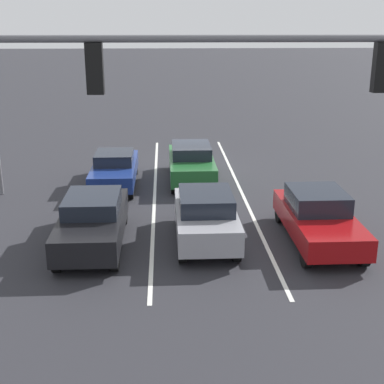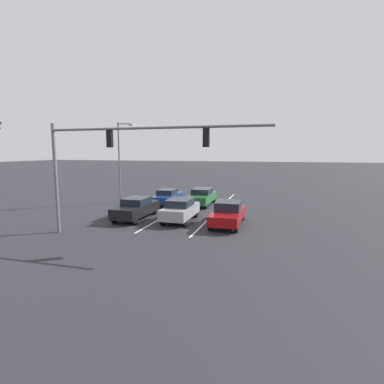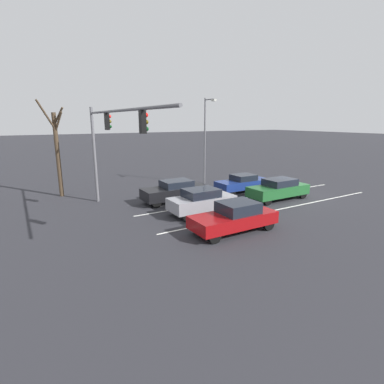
{
  "view_description": "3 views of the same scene",
  "coord_description": "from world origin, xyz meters",
  "px_view_note": "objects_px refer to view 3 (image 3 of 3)",
  "views": [
    {
      "loc": [
        1.31,
        23.48,
        6.47
      ],
      "look_at": [
        0.56,
        9.2,
        1.91
      ],
      "focal_mm": 50.0,
      "sensor_mm": 36.0,
      "label": 1
    },
    {
      "loc": [
        -6.44,
        28.12,
        4.94
      ],
      "look_at": [
        -0.47,
        7.16,
        1.97
      ],
      "focal_mm": 28.0,
      "sensor_mm": 36.0,
      "label": 2
    },
    {
      "loc": [
        -15.02,
        17.86,
        5.71
      ],
      "look_at": [
        1.28,
        8.24,
        1.15
      ],
      "focal_mm": 28.0,
      "sensor_mm": 36.0,
      "label": 3
    }
  ],
  "objects_px": {
    "car_darkgreen_midlane_second": "(278,189)",
    "traffic_signal_gantry": "(109,134)",
    "street_lamp_right_shoulder": "(206,136)",
    "car_navy_rightlane_second": "(243,183)",
    "car_black_rightlane_front": "(175,191)",
    "car_gray_midlane_front": "(202,201)",
    "car_maroon_leftlane_front": "(234,217)",
    "bare_tree_near": "(57,150)"
  },
  "relations": [
    {
      "from": "car_darkgreen_midlane_second",
      "to": "traffic_signal_gantry",
      "type": "height_order",
      "value": "traffic_signal_gantry"
    },
    {
      "from": "car_darkgreen_midlane_second",
      "to": "street_lamp_right_shoulder",
      "type": "height_order",
      "value": "street_lamp_right_shoulder"
    },
    {
      "from": "traffic_signal_gantry",
      "to": "car_navy_rightlane_second",
      "type": "bearing_deg",
      "value": -84.87
    },
    {
      "from": "car_black_rightlane_front",
      "to": "traffic_signal_gantry",
      "type": "height_order",
      "value": "traffic_signal_gantry"
    },
    {
      "from": "car_gray_midlane_front",
      "to": "car_black_rightlane_front",
      "type": "height_order",
      "value": "car_gray_midlane_front"
    },
    {
      "from": "car_gray_midlane_front",
      "to": "car_navy_rightlane_second",
      "type": "bearing_deg",
      "value": -61.65
    },
    {
      "from": "car_maroon_leftlane_front",
      "to": "street_lamp_right_shoulder",
      "type": "bearing_deg",
      "value": -25.89
    },
    {
      "from": "car_black_rightlane_front",
      "to": "car_navy_rightlane_second",
      "type": "height_order",
      "value": "car_black_rightlane_front"
    },
    {
      "from": "car_navy_rightlane_second",
      "to": "traffic_signal_gantry",
      "type": "xyz_separation_m",
      "value": [
        -0.98,
        10.94,
        4.2
      ]
    },
    {
      "from": "car_black_rightlane_front",
      "to": "car_navy_rightlane_second",
      "type": "xyz_separation_m",
      "value": [
        -0.13,
        -6.15,
        -0.06
      ]
    },
    {
      "from": "car_navy_rightlane_second",
      "to": "street_lamp_right_shoulder",
      "type": "relative_size",
      "value": 0.61
    },
    {
      "from": "car_gray_midlane_front",
      "to": "traffic_signal_gantry",
      "type": "distance_m",
      "value": 6.76
    },
    {
      "from": "bare_tree_near",
      "to": "street_lamp_right_shoulder",
      "type": "bearing_deg",
      "value": -98.3
    },
    {
      "from": "car_gray_midlane_front",
      "to": "car_navy_rightlane_second",
      "type": "distance_m",
      "value": 6.9
    },
    {
      "from": "car_darkgreen_midlane_second",
      "to": "bare_tree_near",
      "type": "distance_m",
      "value": 16.65
    },
    {
      "from": "car_black_rightlane_front",
      "to": "street_lamp_right_shoulder",
      "type": "bearing_deg",
      "value": -52.13
    },
    {
      "from": "car_black_rightlane_front",
      "to": "traffic_signal_gantry",
      "type": "xyz_separation_m",
      "value": [
        -1.11,
        4.78,
        4.14
      ]
    },
    {
      "from": "traffic_signal_gantry",
      "to": "car_black_rightlane_front",
      "type": "bearing_deg",
      "value": -76.94
    },
    {
      "from": "traffic_signal_gantry",
      "to": "bare_tree_near",
      "type": "bearing_deg",
      "value": 16.39
    },
    {
      "from": "car_maroon_leftlane_front",
      "to": "car_navy_rightlane_second",
      "type": "distance_m",
      "value": 9.15
    },
    {
      "from": "car_black_rightlane_front",
      "to": "car_navy_rightlane_second",
      "type": "distance_m",
      "value": 6.15
    },
    {
      "from": "street_lamp_right_shoulder",
      "to": "bare_tree_near",
      "type": "bearing_deg",
      "value": 81.7
    },
    {
      "from": "car_black_rightlane_front",
      "to": "car_darkgreen_midlane_second",
      "type": "height_order",
      "value": "car_black_rightlane_front"
    },
    {
      "from": "car_maroon_leftlane_front",
      "to": "bare_tree_near",
      "type": "distance_m",
      "value": 14.62
    },
    {
      "from": "car_gray_midlane_front",
      "to": "bare_tree_near",
      "type": "xyz_separation_m",
      "value": [
        9.23,
        6.9,
        2.71
      ]
    },
    {
      "from": "car_navy_rightlane_second",
      "to": "car_darkgreen_midlane_second",
      "type": "xyz_separation_m",
      "value": [
        -3.18,
        -0.66,
        0.06
      ]
    },
    {
      "from": "car_gray_midlane_front",
      "to": "car_black_rightlane_front",
      "type": "distance_m",
      "value": 3.41
    },
    {
      "from": "traffic_signal_gantry",
      "to": "street_lamp_right_shoulder",
      "type": "distance_m",
      "value": 11.29
    },
    {
      "from": "bare_tree_near",
      "to": "traffic_signal_gantry",
      "type": "bearing_deg",
      "value": -163.61
    },
    {
      "from": "car_black_rightlane_front",
      "to": "street_lamp_right_shoulder",
      "type": "distance_m",
      "value": 7.52
    },
    {
      "from": "car_darkgreen_midlane_second",
      "to": "street_lamp_right_shoulder",
      "type": "xyz_separation_m",
      "value": [
        7.38,
        1.59,
        3.55
      ]
    },
    {
      "from": "car_maroon_leftlane_front",
      "to": "street_lamp_right_shoulder",
      "type": "relative_size",
      "value": 0.61
    },
    {
      "from": "car_navy_rightlane_second",
      "to": "street_lamp_right_shoulder",
      "type": "height_order",
      "value": "street_lamp_right_shoulder"
    },
    {
      "from": "car_maroon_leftlane_front",
      "to": "bare_tree_near",
      "type": "xyz_separation_m",
      "value": [
        12.67,
        6.75,
        2.76
      ]
    },
    {
      "from": "traffic_signal_gantry",
      "to": "car_gray_midlane_front",
      "type": "bearing_deg",
      "value": -115.27
    },
    {
      "from": "car_gray_midlane_front",
      "to": "street_lamp_right_shoulder",
      "type": "xyz_separation_m",
      "value": [
        7.47,
        -5.15,
        3.51
      ]
    },
    {
      "from": "car_maroon_leftlane_front",
      "to": "traffic_signal_gantry",
      "type": "bearing_deg",
      "value": 39.45
    },
    {
      "from": "car_navy_rightlane_second",
      "to": "bare_tree_near",
      "type": "height_order",
      "value": "bare_tree_near"
    },
    {
      "from": "car_maroon_leftlane_front",
      "to": "car_darkgreen_midlane_second",
      "type": "height_order",
      "value": "car_maroon_leftlane_front"
    },
    {
      "from": "car_maroon_leftlane_front",
      "to": "traffic_signal_gantry",
      "type": "distance_m",
      "value": 8.5
    },
    {
      "from": "car_maroon_leftlane_front",
      "to": "car_gray_midlane_front",
      "type": "bearing_deg",
      "value": -2.45
    },
    {
      "from": "car_gray_midlane_front",
      "to": "bare_tree_near",
      "type": "distance_m",
      "value": 11.84
    }
  ]
}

